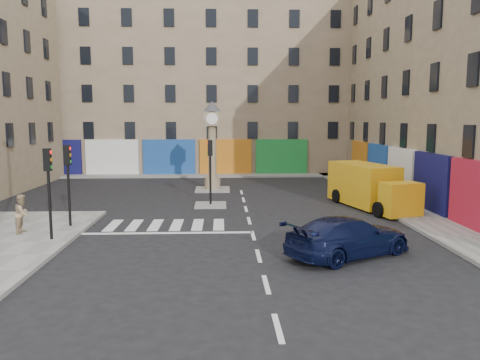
{
  "coord_description": "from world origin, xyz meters",
  "views": [
    {
      "loc": [
        -1.33,
        -18.68,
        5.03
      ],
      "look_at": [
        -0.44,
        4.32,
        2.0
      ],
      "focal_mm": 35.0,
      "sensor_mm": 36.0,
      "label": 1
    }
  ],
  "objects": [
    {
      "name": "yellow_van",
      "position": [
        7.02,
        7.25,
        1.21
      ],
      "size": [
        3.57,
        6.95,
        2.43
      ],
      "rotation": [
        0.0,
        0.0,
        0.25
      ],
      "color": "#F0AB14",
      "rests_on": "ground"
    },
    {
      "name": "traffic_light_island",
      "position": [
        -2.0,
        8.0,
        2.59
      ],
      "size": [
        0.28,
        0.22,
        3.7
      ],
      "color": "black",
      "rests_on": "island_near"
    },
    {
      "name": "sidewalk_right",
      "position": [
        8.7,
        10.0,
        0.07
      ],
      "size": [
        2.6,
        30.0,
        0.15
      ],
      "primitive_type": "cube",
      "color": "gray",
      "rests_on": "ground"
    },
    {
      "name": "building_far",
      "position": [
        -4.0,
        28.0,
        8.5
      ],
      "size": [
        32.0,
        10.0,
        17.0
      ],
      "primitive_type": "cube",
      "color": "gray",
      "rests_on": "ground"
    },
    {
      "name": "clock_pillar",
      "position": [
        -2.0,
        14.0,
        3.55
      ],
      "size": [
        1.2,
        1.2,
        6.1
      ],
      "color": "#998564",
      "rests_on": "island_far"
    },
    {
      "name": "island_near",
      "position": [
        -2.0,
        8.0,
        0.06
      ],
      "size": [
        1.8,
        1.8,
        0.12
      ],
      "primitive_type": "cube",
      "color": "gray",
      "rests_on": "ground"
    },
    {
      "name": "pedestrian_tan",
      "position": [
        -9.9,
        1.35,
        0.98
      ],
      "size": [
        0.66,
        0.84,
        1.67
      ],
      "primitive_type": "imported",
      "rotation": [
        0.0,
        0.0,
        1.61
      ],
      "color": "tan",
      "rests_on": "sidewalk_left"
    },
    {
      "name": "traffic_light_left_near",
      "position": [
        -8.3,
        0.2,
        2.62
      ],
      "size": [
        0.28,
        0.22,
        3.7
      ],
      "color": "black",
      "rests_on": "sidewalk_left"
    },
    {
      "name": "navy_sedan",
      "position": [
        3.29,
        -2.14,
        0.74
      ],
      "size": [
        5.43,
        4.3,
        1.47
      ],
      "primitive_type": "imported",
      "rotation": [
        0.0,
        0.0,
        2.09
      ],
      "color": "black",
      "rests_on": "ground"
    },
    {
      "name": "island_far",
      "position": [
        -2.0,
        14.0,
        0.06
      ],
      "size": [
        2.4,
        2.4,
        0.12
      ],
      "primitive_type": "cube",
      "color": "gray",
      "rests_on": "ground"
    },
    {
      "name": "traffic_light_left_far",
      "position": [
        -8.3,
        2.6,
        2.62
      ],
      "size": [
        0.28,
        0.22,
        3.7
      ],
      "color": "black",
      "rests_on": "sidewalk_left"
    },
    {
      "name": "sidewalk_far",
      "position": [
        -4.0,
        22.2,
        0.07
      ],
      "size": [
        32.0,
        2.4,
        0.15
      ],
      "primitive_type": "cube",
      "color": "gray",
      "rests_on": "ground"
    },
    {
      "name": "ground",
      "position": [
        0.0,
        0.0,
        0.0
      ],
      "size": [
        120.0,
        120.0,
        0.0
      ],
      "primitive_type": "plane",
      "color": "black",
      "rests_on": "ground"
    }
  ]
}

